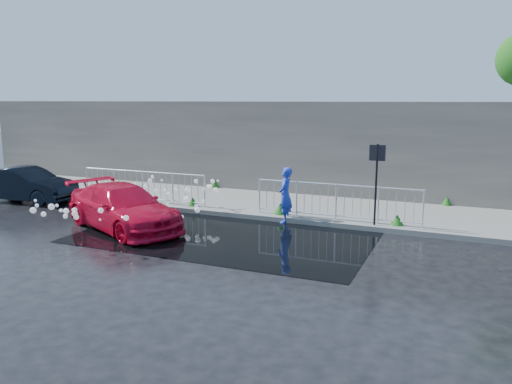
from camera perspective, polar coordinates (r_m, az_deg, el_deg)
ground at (r=13.41m, az=-7.15°, el=-5.69°), size 90.00×90.00×0.00m
pavement at (r=17.76m, az=0.97°, el=-1.34°), size 30.00×4.00×0.15m
curb at (r=15.96m, az=-1.74°, el=-2.68°), size 30.00×0.25×0.16m
retaining_wall at (r=19.52m, az=3.43°, el=5.14°), size 30.00×0.60×3.50m
puddle at (r=14.03m, az=-3.32°, el=-4.87°), size 8.00×5.00×0.01m
sign_post at (r=14.53m, az=13.62°, el=2.31°), size 0.45×0.06×2.50m
railing_left at (r=18.13m, az=-12.83°, el=0.77°), size 5.05×0.05×1.10m
railing_right at (r=15.17m, az=9.15°, el=-0.98°), size 5.05×0.05×1.10m
weeds at (r=17.40m, az=-0.62°, el=-0.77°), size 12.17×3.93×0.36m
water_spray at (r=15.70m, az=-13.38°, el=-0.92°), size 3.66×5.61×1.05m
red_car at (r=14.99m, az=-14.95°, el=-1.70°), size 4.79×3.44×1.29m
dark_car at (r=20.23m, az=-24.77°, el=0.76°), size 3.94×1.59×1.27m
person at (r=15.25m, az=3.36°, el=-0.36°), size 0.49×0.67×1.70m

